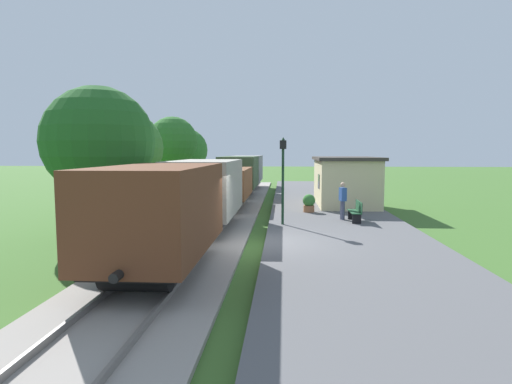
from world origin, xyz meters
TOP-DOWN VIEW (x-y plane):
  - ground_plane at (0.00, 0.00)m, footprint 160.00×160.00m
  - platform_slab at (3.20, 0.00)m, footprint 6.00×60.00m
  - track_ballast at (-2.40, 0.00)m, footprint 3.80×60.00m
  - rail_near at (-1.68, 0.00)m, footprint 0.07×60.00m
  - rail_far at (-3.12, 0.00)m, footprint 0.07×60.00m
  - freight_train at (-2.40, 9.69)m, footprint 2.50×32.60m
  - station_hut at (4.40, 10.50)m, footprint 3.50×5.80m
  - bench_near_hut at (4.05, 4.56)m, footprint 0.42×1.50m
  - person_waiting at (3.52, 5.05)m, footprint 0.33×0.43m
  - potted_planter at (2.14, 7.39)m, footprint 0.64×0.64m
  - lamp_post_near at (0.80, 3.61)m, footprint 0.28×0.28m
  - tree_trackside_mid at (-6.24, 1.59)m, footprint 4.23×4.23m
  - tree_trackside_far at (-7.80, 8.58)m, footprint 3.99×3.99m
  - tree_field_left at (-7.57, 17.49)m, footprint 3.74×3.74m
  - tree_field_distant at (-8.26, 24.91)m, footprint 3.98×3.98m

SIDE VIEW (x-z plane):
  - ground_plane at x=0.00m, z-range 0.00..0.00m
  - track_ballast at x=-2.40m, z-range 0.00..0.12m
  - platform_slab at x=3.20m, z-range 0.00..0.25m
  - rail_near at x=-1.68m, z-range 0.12..0.26m
  - rail_far at x=-3.12m, z-range 0.12..0.26m
  - bench_near_hut at x=4.05m, z-range 0.27..1.18m
  - potted_planter at x=2.14m, z-range 0.26..1.18m
  - person_waiting at x=3.52m, z-range 0.33..2.04m
  - freight_train at x=-2.40m, z-range 0.27..2.99m
  - station_hut at x=4.40m, z-range 0.26..3.04m
  - lamp_post_near at x=0.80m, z-range 0.95..4.65m
  - tree_field_distant at x=-8.26m, z-range 0.74..6.19m
  - tree_trackside_far at x=-7.80m, z-range 0.77..6.31m
  - tree_trackside_mid at x=-6.24m, z-range 0.80..6.63m
  - tree_field_left at x=-7.57m, z-range 1.10..7.07m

